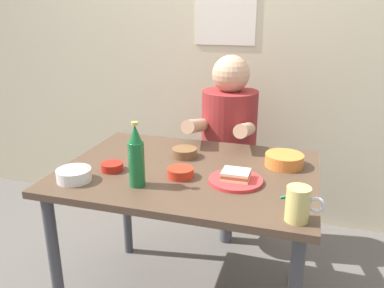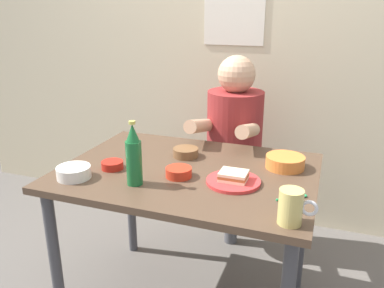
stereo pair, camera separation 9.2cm
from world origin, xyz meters
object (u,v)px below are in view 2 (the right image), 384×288
dining_table (188,188)px  stool (232,192)px  beer_bottle (134,156)px  person_seated (234,127)px  plate_orange (233,181)px  rice_bowl_white (74,172)px  sandwich (234,176)px  beer_mug (291,207)px

dining_table → stool: dining_table is taller
beer_bottle → stool: bearing=76.8°
stool → person_seated: 0.42m
plate_orange → rice_bowl_white: (-0.64, -0.18, 0.02)m
person_seated → sandwich: 0.71m
dining_table → beer_bottle: bearing=-124.0°
beer_mug → rice_bowl_white: size_ratio=0.90×
person_seated → sandwich: size_ratio=6.54×
person_seated → beer_mug: 1.03m
rice_bowl_white → stool: bearing=62.2°
person_seated → dining_table: bearing=-94.8°
person_seated → sandwich: person_seated is taller
dining_table → stool: size_ratio=2.44×
beer_bottle → rice_bowl_white: size_ratio=1.87×
sandwich → rice_bowl_white: (-0.64, -0.18, -0.00)m
plate_orange → person_seated: bearing=103.8°
sandwich → beer_bottle: beer_bottle is taller
sandwich → stool: bearing=103.6°
stool → sandwich: size_ratio=4.09×
sandwich → dining_table: bearing=161.3°
beer_bottle → plate_orange: bearing=21.0°
person_seated → sandwich: bearing=-76.2°
dining_table → person_seated: 0.63m
stool → beer_bottle: size_ratio=1.72×
plate_orange → sandwich: size_ratio=2.00×
stool → sandwich: 0.84m
stool → plate_orange: plate_orange is taller
dining_table → sandwich: bearing=-18.7°
beer_mug → sandwich: bearing=136.1°
dining_table → person_seated: (0.05, 0.62, 0.12)m
plate_orange → beer_bottle: 0.41m
beer_mug → beer_bottle: 0.63m
dining_table → beer_bottle: 0.34m
stool → rice_bowl_white: bearing=-117.8°
stool → plate_orange: bearing=-76.4°
person_seated → beer_bottle: (-0.20, -0.84, 0.09)m
stool → beer_mug: bearing=-66.0°
stool → beer_bottle: 1.01m
stool → sandwich: (0.17, -0.71, 0.42)m
person_seated → beer_bottle: size_ratio=2.75×
sandwich → plate_orange: bearing=0.0°
dining_table → beer_bottle: size_ratio=4.20×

